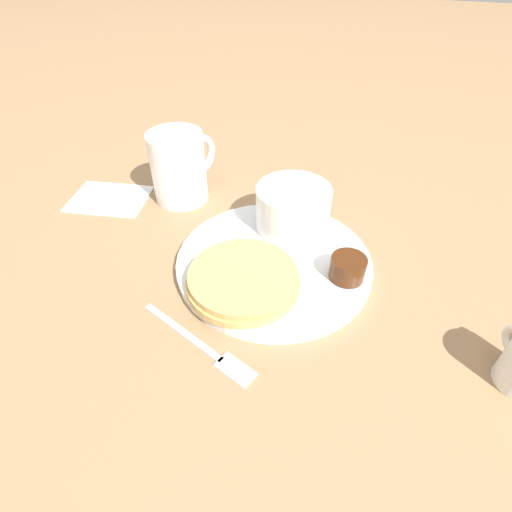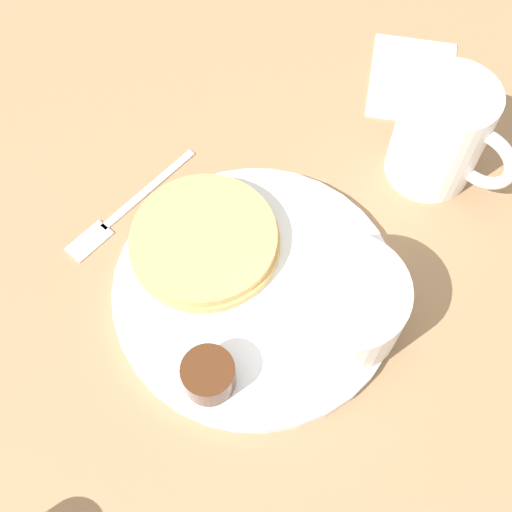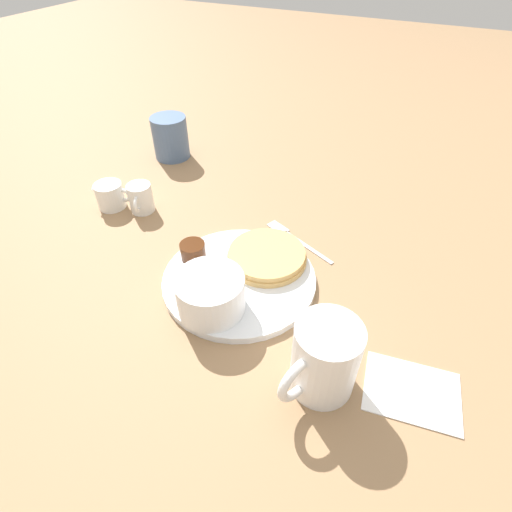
# 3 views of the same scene
# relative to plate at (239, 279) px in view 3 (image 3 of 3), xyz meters

# --- Properties ---
(ground_plane) EXTENTS (4.00, 4.00, 0.00)m
(ground_plane) POSITION_rel_plate_xyz_m (0.00, 0.00, -0.01)
(ground_plane) COLOR #93704C
(plate) EXTENTS (0.24, 0.24, 0.01)m
(plate) POSITION_rel_plate_xyz_m (0.00, 0.00, 0.00)
(plate) COLOR white
(plate) RESTS_ON ground_plane
(pancake_stack) EXTENTS (0.13, 0.13, 0.02)m
(pancake_stack) POSITION_rel_plate_xyz_m (0.02, 0.05, 0.01)
(pancake_stack) COLOR tan
(pancake_stack) RESTS_ON plate
(bowl) EXTENTS (0.10, 0.10, 0.06)m
(bowl) POSITION_rel_plate_xyz_m (-0.01, -0.07, 0.04)
(bowl) COLOR white
(bowl) RESTS_ON plate
(syrup_cup) EXTENTS (0.04, 0.04, 0.03)m
(syrup_cup) POSITION_rel_plate_xyz_m (-0.09, 0.01, 0.02)
(syrup_cup) COLOR #47230F
(syrup_cup) RESTS_ON plate
(butter_ramekin) EXTENTS (0.04, 0.04, 0.04)m
(butter_ramekin) POSITION_rel_plate_xyz_m (-0.02, -0.09, 0.02)
(butter_ramekin) COLOR white
(butter_ramekin) RESTS_ON plate
(coffee_mug) EXTENTS (0.08, 0.11, 0.10)m
(coffee_mug) POSITION_rel_plate_xyz_m (0.17, -0.11, 0.05)
(coffee_mug) COLOR white
(coffee_mug) RESTS_ON ground_plane
(creamer_pitcher_near) EXTENTS (0.04, 0.06, 0.06)m
(creamer_pitcher_near) POSITION_rel_plate_xyz_m (-0.26, 0.09, 0.02)
(creamer_pitcher_near) COLOR white
(creamer_pitcher_near) RESTS_ON ground_plane
(creamer_pitcher_far) EXTENTS (0.07, 0.05, 0.05)m
(creamer_pitcher_far) POSITION_rel_plate_xyz_m (-0.32, 0.08, 0.02)
(creamer_pitcher_far) COLOR white
(creamer_pitcher_far) RESTS_ON ground_plane
(fork) EXTENTS (0.14, 0.07, 0.00)m
(fork) POSITION_rel_plate_xyz_m (0.03, 0.14, -0.00)
(fork) COLOR silver
(fork) RESTS_ON ground_plane
(napkin) EXTENTS (0.12, 0.10, 0.00)m
(napkin) POSITION_rel_plate_xyz_m (0.28, -0.08, -0.00)
(napkin) COLOR white
(napkin) RESTS_ON ground_plane
(second_mug) EXTENTS (0.10, 0.09, 0.09)m
(second_mug) POSITION_rel_plate_xyz_m (-0.33, 0.30, 0.04)
(second_mug) COLOR slate
(second_mug) RESTS_ON ground_plane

